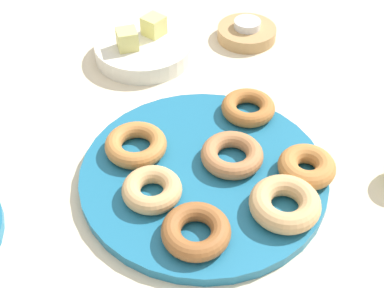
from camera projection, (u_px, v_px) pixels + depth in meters
The scene contains 14 objects.
ground_plane at pixel (203, 179), 0.77m from camera, with size 2.40×2.40×0.00m, color beige.
donut_plate at pixel (203, 175), 0.77m from camera, with size 0.36×0.36×0.02m, color #1E6B93.
donut_0 at pixel (196, 231), 0.67m from camera, with size 0.09×0.09×0.03m, color #995B2D.
donut_1 at pixel (232, 155), 0.77m from camera, with size 0.09×0.09×0.03m, color #B27547.
donut_2 at pixel (136, 145), 0.78m from camera, with size 0.09×0.09×0.03m, color #BC7A3D.
donut_3 at pixel (153, 191), 0.72m from camera, with size 0.08×0.08×0.03m, color tan.
donut_4 at pixel (307, 167), 0.75m from camera, with size 0.08×0.08×0.03m, color #BC7A3D.
donut_5 at pixel (285, 204), 0.70m from camera, with size 0.10×0.10×0.03m, color tan.
donut_6 at pixel (248, 108), 0.85m from camera, with size 0.09×0.09×0.02m, color #AD6B33.
candle_holder at pixel (247, 33), 1.04m from camera, with size 0.11×0.11×0.02m, color tan.
tealight at pixel (247, 24), 1.03m from camera, with size 0.05×0.05×0.01m, color silver.
fruit_bowl at pixel (144, 50), 0.99m from camera, with size 0.18×0.18×0.03m, color silver.
melon_chunk_left at pixel (127, 39), 0.95m from camera, with size 0.04×0.04×0.04m, color #DBD67A.
melon_chunk_right at pixel (154, 26), 0.99m from camera, with size 0.04×0.04×0.04m, color #DBD67A.
Camera 1 is at (-0.30, -0.43, 0.57)m, focal length 49.34 mm.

